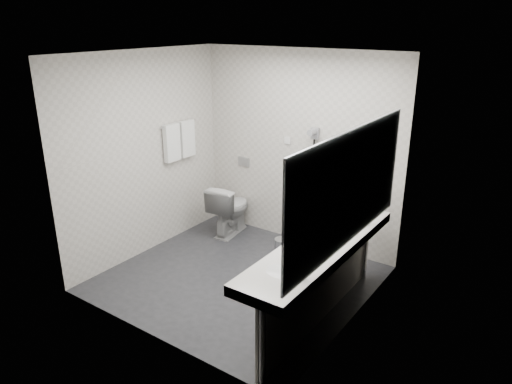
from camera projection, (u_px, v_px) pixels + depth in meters
The scene contains 29 objects.
floor at pixel (238, 278), 5.50m from camera, with size 2.80×2.80×0.00m, color #252529.
ceiling at pixel (235, 54), 4.65m from camera, with size 2.80×2.80×0.00m, color silver.
wall_back at pixel (298, 150), 6.08m from camera, with size 2.80×2.80×0.00m, color beige.
wall_front at pixel (145, 214), 4.07m from camera, with size 2.80×2.80×0.00m, color beige.
wall_left at pixel (145, 155), 5.83m from camera, with size 2.60×2.60×0.00m, color beige.
wall_right at pixel (360, 203), 4.32m from camera, with size 2.60×2.60×0.00m, color beige.
vanity_counter at pixel (320, 248), 4.47m from camera, with size 0.55×2.20×0.10m, color silver.
vanity_panel at pixel (320, 288), 4.60m from camera, with size 0.03×2.15×0.75m, color gray.
vanity_post_near at pixel (262, 347), 3.79m from camera, with size 0.06×0.06×0.75m, color silver.
vanity_post_far at pixel (366, 249), 5.39m from camera, with size 0.06×0.06×0.75m, color silver.
mirror at pixel (350, 188), 4.11m from camera, with size 0.02×2.20×1.05m, color #B2BCC6.
basin_near at pixel (283, 273), 3.96m from camera, with size 0.40×0.31×0.05m, color silver.
basin_far at pixel (349, 222), 4.96m from camera, with size 0.40×0.31×0.05m, color silver.
faucet_near at pixel (304, 270), 3.82m from camera, with size 0.04×0.04×0.15m, color silver.
faucet_far at pixel (368, 218), 4.82m from camera, with size 0.04×0.04×0.15m, color silver.
soap_bottle_a at pixel (327, 236), 4.50m from camera, with size 0.04×0.04×0.09m, color silver.
glass_left at pixel (347, 230), 4.61m from camera, with size 0.06×0.06×0.10m, color silver.
toilet at pixel (230, 209), 6.57m from camera, with size 0.40×0.71×0.71m, color silver.
flush_plate at pixel (244, 162), 6.62m from camera, with size 0.18×0.02×0.12m, color #B2B5BA.
pedal_bin at pixel (282, 250), 5.90m from camera, with size 0.19×0.19×0.26m, color #B2B5BA.
bin_lid at pixel (282, 240), 5.85m from camera, with size 0.19×0.19×0.01m, color #B2B5BA.
towel_rail at pixel (178, 124), 6.12m from camera, with size 0.02×0.02×0.62m, color silver.
towel_near at pixel (172, 143), 6.08m from camera, with size 0.07×0.24×0.48m, color white.
towel_far at pixel (187, 138), 6.30m from camera, with size 0.07×0.24×0.48m, color white.
dryer_cradle at pixel (315, 133), 5.83m from camera, with size 0.10×0.04×0.14m, color gray.
dryer_barrel at pixel (312, 132), 5.77m from camera, with size 0.08×0.08×0.14m, color gray.
dryer_cord at pixel (314, 153), 5.91m from camera, with size 0.02×0.02×0.35m, color black.
switch_plate_a at pixel (288, 140), 6.11m from camera, with size 0.09×0.02×0.09m, color silver.
switch_plate_b at pixel (337, 148), 5.74m from camera, with size 0.09×0.02×0.09m, color silver.
Camera 1 is at (2.93, -3.84, 2.83)m, focal length 33.50 mm.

